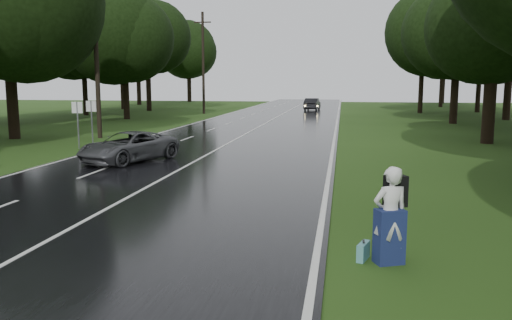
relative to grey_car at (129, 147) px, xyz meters
The scene contains 17 objects.
ground 11.20m from the grey_car, 75.49° to the right, with size 160.00×160.00×0.00m, color #274614.
road 9.62m from the grey_car, 73.04° to the left, with size 12.00×140.00×0.04m, color black.
lane_center 9.62m from the grey_car, 73.04° to the left, with size 0.12×140.00×0.01m, color silver.
grey_car is the anchor object (origin of this frame).
far_car 41.86m from the grey_car, 82.49° to the left, with size 1.52×4.35×1.43m, color black.
hitchhiker 14.89m from the grey_car, 47.87° to the right, with size 0.81×0.78×1.89m.
suitcase 14.52m from the grey_car, 49.04° to the right, with size 0.14×0.49×0.35m, color teal.
utility_pole_mid 10.62m from the grey_car, 122.52° to the left, with size 1.80×0.28×9.93m, color black, non-canonical shape.
utility_pole_far 33.94m from the grey_car, 99.67° to the left, with size 1.80×0.28×10.67m, color black, non-canonical shape.
road_sign_a 5.93m from the grey_car, 138.37° to the left, with size 0.58×0.10×2.42m, color white, non-canonical shape.
road_sign_b 7.02m from the grey_car, 129.04° to the left, with size 0.58×0.10×2.42m, color white, non-canonical shape.
tree_left_d 13.20m from the grey_car, 144.03° to the left, with size 8.64×8.64×13.50m, color black, non-canonical shape.
tree_left_e 26.81m from the grey_car, 113.46° to the left, with size 8.24×8.24×12.87m, color black, non-canonical shape.
tree_left_f 40.28m from the grey_car, 109.74° to the left, with size 10.26×10.26×16.02m, color black, non-canonical shape.
tree_right_d 19.75m from the grey_car, 29.92° to the left, with size 7.75×7.75×12.11m, color black, non-canonical shape.
tree_right_e 30.07m from the grey_car, 53.05° to the left, with size 8.65×8.65×13.51m, color black, non-canonical shape.
tree_right_f 42.28m from the grey_car, 65.61° to the left, with size 9.74×9.74×15.23m, color black, non-canonical shape.
Camera 1 is at (6.24, -10.11, 3.46)m, focal length 36.43 mm.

